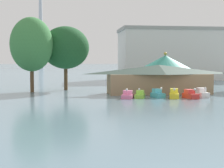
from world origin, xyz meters
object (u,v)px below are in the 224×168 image
(green_roof_pavilion, at_px, (165,70))
(pedal_boat_yellow, at_px, (174,94))
(pedal_boat_cyan, at_px, (158,94))
(shoreline_tree_mid, at_px, (66,48))
(boathouse, at_px, (159,79))
(pedal_boat_lime, at_px, (140,95))
(background_building_block, at_px, (181,54))
(pedal_boat_red, at_px, (190,95))
(pedal_boat_white, at_px, (202,93))
(shoreline_tree_tall_left, at_px, (32,44))
(pedal_boat_pink, at_px, (128,95))

(green_roof_pavilion, bearing_deg, pedal_boat_yellow, -102.32)
(pedal_boat_cyan, xyz_separation_m, pedal_boat_yellow, (2.21, -1.40, 0.03))
(shoreline_tree_mid, bearing_deg, boathouse, -31.71)
(green_roof_pavilion, xyz_separation_m, shoreline_tree_mid, (-20.36, -0.66, 4.38))
(pedal_boat_cyan, distance_m, green_roof_pavilion, 18.05)
(pedal_boat_lime, distance_m, pedal_boat_cyan, 2.87)
(background_building_block, bearing_deg, pedal_boat_red, -107.81)
(pedal_boat_white, xyz_separation_m, shoreline_tree_tall_left, (-27.42, 12.52, 8.14))
(pedal_boat_lime, xyz_separation_m, boathouse, (4.72, 6.26, 2.18))
(pedal_boat_red, distance_m, shoreline_tree_mid, 27.08)
(pedal_boat_white, xyz_separation_m, shoreline_tree_mid, (-21.30, 16.34, 7.73))
(boathouse, bearing_deg, pedal_boat_lime, -126.98)
(pedal_boat_yellow, bearing_deg, pedal_boat_red, 95.01)
(shoreline_tree_tall_left, height_order, shoreline_tree_mid, shoreline_tree_tall_left)
(pedal_boat_lime, relative_size, shoreline_tree_tall_left, 0.22)
(shoreline_tree_tall_left, bearing_deg, boathouse, -15.37)
(pedal_boat_pink, relative_size, pedal_boat_yellow, 1.03)
(pedal_boat_pink, xyz_separation_m, pedal_boat_cyan, (4.85, 0.56, 0.07))
(shoreline_tree_tall_left, bearing_deg, pedal_boat_lime, -35.27)
(pedal_boat_yellow, xyz_separation_m, pedal_boat_white, (4.87, 1.02, -0.01))
(pedal_boat_pink, distance_m, green_roof_pavilion, 20.69)
(pedal_boat_pink, xyz_separation_m, pedal_boat_white, (11.93, 0.18, 0.10))
(pedal_boat_pink, height_order, pedal_boat_white, pedal_boat_white)
(boathouse, bearing_deg, pedal_boat_pink, -135.47)
(background_building_block, bearing_deg, shoreline_tree_mid, -134.56)
(pedal_boat_yellow, xyz_separation_m, background_building_block, (20.03, 54.38, 7.46))
(pedal_boat_red, relative_size, shoreline_tree_tall_left, 0.23)
(pedal_boat_cyan, bearing_deg, pedal_boat_lime, -100.47)
(shoreline_tree_tall_left, distance_m, shoreline_tree_mid, 7.24)
(pedal_boat_lime, bearing_deg, pedal_boat_yellow, 96.28)
(pedal_boat_pink, bearing_deg, pedal_boat_lime, 117.04)
(shoreline_tree_mid, bearing_deg, pedal_boat_yellow, -46.59)
(pedal_boat_cyan, distance_m, shoreline_tree_mid, 22.74)
(pedal_boat_yellow, relative_size, shoreline_tree_tall_left, 0.22)
(pedal_boat_yellow, bearing_deg, background_building_block, 176.51)
(pedal_boat_yellow, relative_size, boathouse, 0.16)
(background_building_block, bearing_deg, pedal_boat_pink, -116.84)
(pedal_boat_pink, xyz_separation_m, pedal_boat_yellow, (7.06, -0.83, 0.11))
(pedal_boat_cyan, relative_size, green_roof_pavilion, 0.22)
(pedal_boat_lime, bearing_deg, shoreline_tree_tall_left, -106.01)
(pedal_boat_red, bearing_deg, pedal_boat_lime, -113.25)
(pedal_boat_white, distance_m, green_roof_pavilion, 17.36)
(pedal_boat_red, distance_m, boathouse, 8.65)
(shoreline_tree_mid, bearing_deg, green_roof_pavilion, 1.86)
(pedal_boat_cyan, xyz_separation_m, background_building_block, (22.24, 52.99, 7.50))
(pedal_boat_white, bearing_deg, shoreline_tree_tall_left, -114.88)
(pedal_boat_yellow, height_order, pedal_boat_red, pedal_boat_red)
(pedal_boat_pink, relative_size, shoreline_tree_tall_left, 0.22)
(pedal_boat_lime, bearing_deg, green_roof_pavilion, 171.15)
(pedal_boat_red, bearing_deg, pedal_boat_cyan, -123.01)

